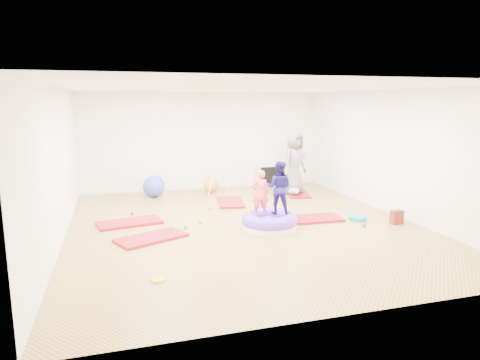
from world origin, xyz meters
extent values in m
cube|color=tan|center=(0.00, 0.00, 0.00)|extent=(7.00, 8.00, 0.01)
cube|color=white|center=(0.00, 0.00, 2.80)|extent=(7.00, 8.00, 0.01)
cube|color=white|center=(0.00, 4.00, 1.40)|extent=(7.00, 0.01, 2.80)
cube|color=white|center=(0.00, -4.00, 1.40)|extent=(7.00, 0.01, 2.80)
cube|color=white|center=(-3.50, 0.00, 1.40)|extent=(0.01, 8.00, 2.80)
cube|color=white|center=(3.50, 0.00, 1.40)|extent=(0.01, 8.00, 2.80)
cube|color=maroon|center=(-1.93, -0.41, 0.03)|extent=(1.42, 1.11, 0.05)
cube|color=maroon|center=(-2.28, 0.76, 0.03)|extent=(1.39, 0.87, 0.05)
cube|color=maroon|center=(0.24, 1.97, 0.03)|extent=(0.80, 1.29, 0.05)
cube|color=maroon|center=(1.52, -0.05, 0.03)|extent=(1.31, 0.69, 0.05)
cube|color=maroon|center=(2.28, 2.46, 0.02)|extent=(0.84, 1.26, 0.05)
cylinder|color=white|center=(0.42, -0.38, 0.06)|extent=(1.10, 1.10, 0.12)
torus|color=#6237E4|center=(0.42, -0.38, 0.18)|extent=(1.14, 1.14, 0.30)
ellipsoid|color=#6237E4|center=(0.42, -0.38, 0.11)|extent=(0.60, 0.60, 0.27)
imported|color=#F54D5B|center=(0.21, -0.40, 0.80)|extent=(0.36, 0.26, 0.94)
imported|color=navy|center=(0.63, -0.32, 0.87)|extent=(0.66, 0.62, 1.09)
imported|color=slate|center=(2.20, 2.53, 0.89)|extent=(0.98, 0.87, 1.68)
ellipsoid|color=#8A9FCF|center=(2.10, 2.26, 0.14)|extent=(0.33, 0.21, 0.19)
sphere|color=#DCB08A|center=(2.10, 2.10, 0.17)|extent=(0.15, 0.15, 0.15)
sphere|color=blue|center=(2.33, -0.80, 0.04)|extent=(0.07, 0.07, 0.07)
sphere|color=#DA3F33|center=(-1.41, -0.39, 0.04)|extent=(0.07, 0.07, 0.07)
sphere|color=blue|center=(-2.20, 1.49, 0.04)|extent=(0.07, 0.07, 0.07)
sphere|color=green|center=(-0.42, 1.43, 0.04)|extent=(0.07, 0.07, 0.07)
sphere|color=green|center=(-1.21, 0.08, 0.04)|extent=(0.07, 0.07, 0.07)
sphere|color=green|center=(-0.85, 0.36, 0.04)|extent=(0.07, 0.07, 0.07)
sphere|color=blue|center=(-1.55, 3.22, 0.29)|extent=(0.59, 0.59, 0.59)
sphere|color=#FF9E2E|center=(0.05, 3.39, 0.22)|extent=(0.44, 0.44, 0.44)
cylinder|color=silver|center=(-0.08, 2.89, 0.27)|extent=(0.19, 0.20, 0.51)
cylinder|color=silver|center=(-0.08, 3.33, 0.27)|extent=(0.19, 0.20, 0.51)
cylinder|color=silver|center=(0.40, 2.89, 0.27)|extent=(0.19, 0.20, 0.51)
cylinder|color=silver|center=(0.40, 3.33, 0.27)|extent=(0.19, 0.20, 0.51)
cylinder|color=silver|center=(0.16, 3.11, 0.49)|extent=(0.49, 0.03, 0.03)
sphere|color=#DA3F33|center=(-0.09, 3.11, 0.49)|extent=(0.06, 0.06, 0.06)
sphere|color=blue|center=(0.41, 3.11, 0.49)|extent=(0.06, 0.06, 0.06)
cube|color=silver|center=(1.90, 3.80, 0.33)|extent=(0.65, 0.32, 0.65)
cube|color=black|center=(1.90, 3.65, 0.33)|extent=(0.56, 0.02, 0.56)
cube|color=silver|center=(1.90, 3.75, 0.33)|extent=(0.02, 0.22, 0.58)
cube|color=silver|center=(1.90, 3.75, 0.33)|extent=(0.58, 0.22, 0.02)
cylinder|color=#0E8697|center=(2.47, -0.32, 0.04)|extent=(0.40, 0.40, 0.09)
cube|color=#B52524|center=(3.10, -0.81, 0.14)|extent=(0.26, 0.17, 0.29)
cylinder|color=yellow|center=(-1.99, -2.34, 0.02)|extent=(0.22, 0.22, 0.03)
camera|label=1|loc=(-2.48, -8.20, 2.53)|focal=32.00mm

